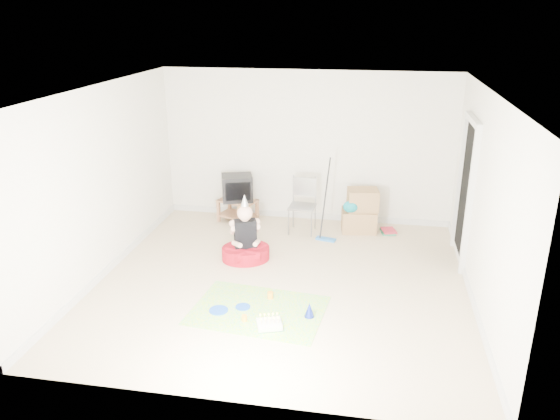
% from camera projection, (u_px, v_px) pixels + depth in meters
% --- Properties ---
extents(ground, '(5.00, 5.00, 0.00)m').
position_uv_depth(ground, '(282.00, 282.00, 7.50)').
color(ground, beige).
rests_on(ground, ground).
extents(doorway_recess, '(0.02, 0.90, 2.05)m').
position_uv_depth(doorway_recess, '(466.00, 194.00, 7.85)').
color(doorway_recess, black).
rests_on(doorway_recess, ground).
extents(tv_stand, '(0.74, 0.59, 0.40)m').
position_uv_depth(tv_stand, '(238.00, 208.00, 9.56)').
color(tv_stand, '#936242').
rests_on(tv_stand, ground).
extents(crt_tv, '(0.62, 0.56, 0.44)m').
position_uv_depth(crt_tv, '(237.00, 188.00, 9.42)').
color(crt_tv, black).
rests_on(crt_tv, tv_stand).
extents(folding_chair, '(0.44, 0.43, 0.93)m').
position_uv_depth(folding_chair, '(302.00, 207.00, 9.03)').
color(folding_chair, gray).
rests_on(folding_chair, ground).
extents(cardboard_boxes, '(0.63, 0.52, 0.72)m').
position_uv_depth(cardboard_boxes, '(360.00, 211.00, 9.12)').
color(cardboard_boxes, '#9D764C').
rests_on(cardboard_boxes, ground).
extents(floor_mop, '(0.34, 0.42, 1.29)m').
position_uv_depth(floor_mop, '(326.00, 225.00, 8.76)').
color(floor_mop, blue).
rests_on(floor_mop, ground).
extents(book_pile, '(0.28, 0.32, 0.06)m').
position_uv_depth(book_pile, '(389.00, 231.00, 9.13)').
color(book_pile, '#287851').
rests_on(book_pile, ground).
extents(seated_woman, '(0.92, 0.92, 1.02)m').
position_uv_depth(seated_woman, '(246.00, 245.00, 8.10)').
color(seated_woman, '#AC0F1F').
rests_on(seated_woman, ground).
extents(party_mat, '(1.73, 1.34, 0.01)m').
position_uv_depth(party_mat, '(258.00, 310.00, 6.78)').
color(party_mat, '#EF3278').
rests_on(party_mat, ground).
extents(birthday_cake, '(0.34, 0.31, 0.14)m').
position_uv_depth(birthday_cake, '(269.00, 325.00, 6.39)').
color(birthday_cake, silver).
rests_on(birthday_cake, party_mat).
extents(blue_plate_near, '(0.21, 0.21, 0.01)m').
position_uv_depth(blue_plate_near, '(243.00, 307.00, 6.84)').
color(blue_plate_near, '#1648B4').
rests_on(blue_plate_near, party_mat).
extents(blue_plate_far, '(0.29, 0.29, 0.01)m').
position_uv_depth(blue_plate_far, '(219.00, 310.00, 6.76)').
color(blue_plate_far, '#1648B4').
rests_on(blue_plate_far, party_mat).
extents(orange_cup_near, '(0.10, 0.10, 0.09)m').
position_uv_depth(orange_cup_near, '(270.00, 295.00, 7.04)').
color(orange_cup_near, orange).
rests_on(orange_cup_near, party_mat).
extents(orange_cup_far, '(0.07, 0.07, 0.07)m').
position_uv_depth(orange_cup_far, '(244.00, 318.00, 6.53)').
color(orange_cup_far, orange).
rests_on(orange_cup_far, party_mat).
extents(blue_party_hat, '(0.16, 0.16, 0.18)m').
position_uv_depth(blue_party_hat, '(309.00, 310.00, 6.60)').
color(blue_party_hat, '#16289E').
rests_on(blue_party_hat, party_mat).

